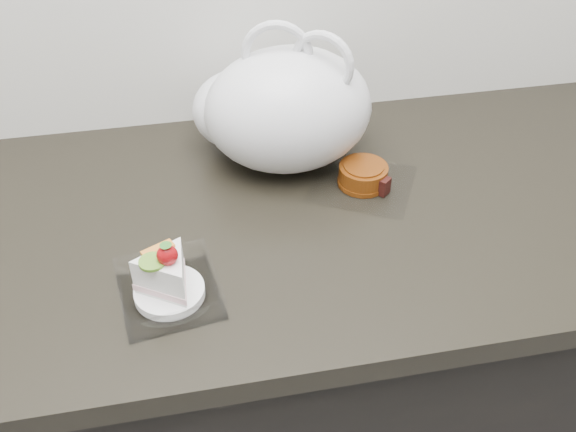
{
  "coord_description": "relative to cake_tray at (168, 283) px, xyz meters",
  "views": [
    {
      "loc": [
        -0.03,
        0.9,
        1.56
      ],
      "look_at": [
        0.11,
        1.63,
        0.94
      ],
      "focal_mm": 40.0,
      "sensor_mm": 36.0,
      "label": 1
    }
  ],
  "objects": [
    {
      "name": "plastic_bag",
      "position": [
        0.21,
        0.3,
        0.08
      ],
      "size": [
        0.36,
        0.32,
        0.26
      ],
      "rotation": [
        0.0,
        0.0,
        -0.43
      ],
      "color": "silver",
      "rests_on": "counter"
    },
    {
      "name": "cake_tray",
      "position": [
        0.0,
        0.0,
        0.0
      ],
      "size": [
        0.15,
        0.15,
        0.1
      ],
      "rotation": [
        0.0,
        0.0,
        0.14
      ],
      "color": "white",
      "rests_on": "counter"
    },
    {
      "name": "mooncake_wrap",
      "position": [
        0.34,
        0.2,
        -0.01
      ],
      "size": [
        0.22,
        0.22,
        0.04
      ],
      "rotation": [
        0.0,
        0.0,
        -0.32
      ],
      "color": "white",
      "rests_on": "counter"
    },
    {
      "name": "counter",
      "position": [
        0.08,
        0.16,
        -0.48
      ],
      "size": [
        2.04,
        0.64,
        0.9
      ],
      "color": "black",
      "rests_on": "ground"
    }
  ]
}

